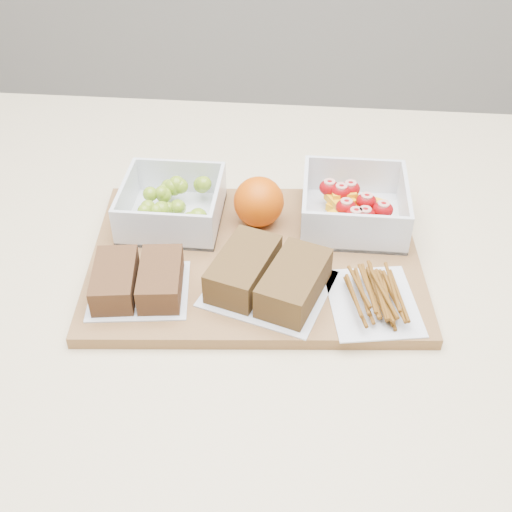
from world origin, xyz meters
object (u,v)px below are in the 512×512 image
at_px(cutting_board, 255,259).
at_px(sandwich_bag_center, 269,276).
at_px(sandwich_bag_left, 138,280).
at_px(pretzel_bag, 374,295).
at_px(fruit_container, 353,208).
at_px(grape_container, 174,205).
at_px(orange, 259,202).

bearing_deg(cutting_board, sandwich_bag_center, -76.26).
xyz_separation_m(sandwich_bag_left, pretzel_bag, (0.28, 0.01, -0.00)).
bearing_deg(pretzel_bag, fruit_container, 97.48).
distance_m(cutting_board, pretzel_bag, 0.17).
xyz_separation_m(grape_container, sandwich_bag_left, (-0.01, -0.15, -0.01)).
bearing_deg(orange, pretzel_bag, -44.59).
distance_m(cutting_board, orange, 0.08).
xyz_separation_m(cutting_board, fruit_container, (0.13, 0.08, 0.03)).
bearing_deg(sandwich_bag_center, cutting_board, 108.79).
bearing_deg(pretzel_bag, sandwich_bag_left, -178.89).
bearing_deg(fruit_container, sandwich_bag_left, -147.27).
bearing_deg(grape_container, sandwich_bag_center, -43.17).
bearing_deg(grape_container, pretzel_bag, -28.48).
distance_m(fruit_container, sandwich_bag_left, 0.31).
relative_size(fruit_container, sandwich_bag_left, 1.07).
height_order(orange, sandwich_bag_left, orange).
relative_size(cutting_board, pretzel_bag, 3.07).
bearing_deg(pretzel_bag, sandwich_bag_center, 174.38).
height_order(grape_container, sandwich_bag_center, grape_container).
height_order(sandwich_bag_center, pretzel_bag, sandwich_bag_center).
height_order(fruit_container, pretzel_bag, fruit_container).
height_order(fruit_container, sandwich_bag_center, fruit_container).
relative_size(orange, sandwich_bag_center, 0.40).
bearing_deg(sandwich_bag_left, cutting_board, 32.12).
bearing_deg(orange, sandwich_bag_left, -130.77).
relative_size(orange, sandwich_bag_left, 0.53).
distance_m(orange, pretzel_bag, 0.21).
distance_m(grape_container, fruit_container, 0.24).
relative_size(grape_container, pretzel_bag, 0.96).
bearing_deg(sandwich_bag_center, fruit_container, 55.05).
distance_m(cutting_board, grape_container, 0.14).
relative_size(cutting_board, orange, 6.19).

